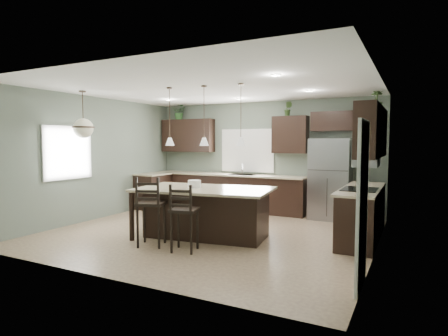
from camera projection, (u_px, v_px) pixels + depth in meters
ground at (210, 233)px, 7.31m from camera, size 6.00×6.00×0.00m
pantry_door at (362, 205)px, 4.51m from camera, size 0.04×0.82×2.04m
window_back at (248, 150)px, 9.81m from camera, size 1.35×0.02×1.00m
window_left at (67, 153)px, 7.85m from camera, size 0.02×1.10×1.00m
left_return_cabs at (153, 191)px, 10.02m from camera, size 0.60×0.90×0.90m
left_return_countertop at (154, 174)px, 9.98m from camera, size 0.66×0.96×0.04m
back_lower_cabs at (227, 192)px, 9.84m from camera, size 4.20×0.60×0.90m
back_countertop at (227, 175)px, 9.79m from camera, size 4.20×0.66×0.04m
sink_inset at (243, 175)px, 9.59m from camera, size 0.70×0.45×0.01m
faucet at (242, 169)px, 9.55m from camera, size 0.02×0.02×0.28m
back_upper_left at (188, 136)px, 10.44m from camera, size 1.55×0.34×0.90m
back_upper_right at (290, 135)px, 9.10m from camera, size 0.85×0.34×0.90m
fridge_header at (335, 121)px, 8.61m from camera, size 1.05×0.34×0.45m
right_lower_cabs at (362, 215)px, 6.83m from camera, size 0.60×2.35×0.90m
right_countertop at (362, 189)px, 6.81m from camera, size 0.66×2.35×0.04m
cooktop at (360, 189)px, 6.56m from camera, size 0.58×0.75×0.02m
wall_oven_front at (342, 216)px, 6.72m from camera, size 0.01×0.72×0.60m
right_upper_cabs at (372, 132)px, 6.67m from camera, size 0.34×2.35×0.90m
microwave at (367, 155)px, 6.47m from camera, size 0.40×0.75×0.40m
refrigerator at (331, 179)px, 8.57m from camera, size 0.90×0.74×1.85m
kitchen_island at (204, 213)px, 6.93m from camera, size 2.62×1.72×0.92m
serving_dish at (194, 184)px, 6.96m from camera, size 0.24×0.24×0.14m
bar_stool_left at (151, 211)px, 6.36m from camera, size 0.57×0.57×1.20m
bar_stool_center at (185, 217)px, 6.04m from camera, size 0.50×0.50×1.11m
pendant_left at (170, 117)px, 7.03m from camera, size 0.17×0.17×1.10m
pendant_center at (204, 116)px, 6.80m from camera, size 0.17×0.17×1.10m
pendant_right at (241, 115)px, 6.57m from camera, size 0.17×0.17×1.10m
chandelier at (83, 114)px, 7.49m from camera, size 0.43×0.43×0.95m
plant_back_left at (180, 112)px, 10.49m from camera, size 0.44×0.41×0.42m
plant_back_right at (288, 109)px, 9.06m from camera, size 0.20×0.16×0.35m
plant_right_wall at (376, 100)px, 7.49m from camera, size 0.24×0.24×0.41m
room_shell at (210, 146)px, 7.19m from camera, size 6.00×6.00×6.00m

